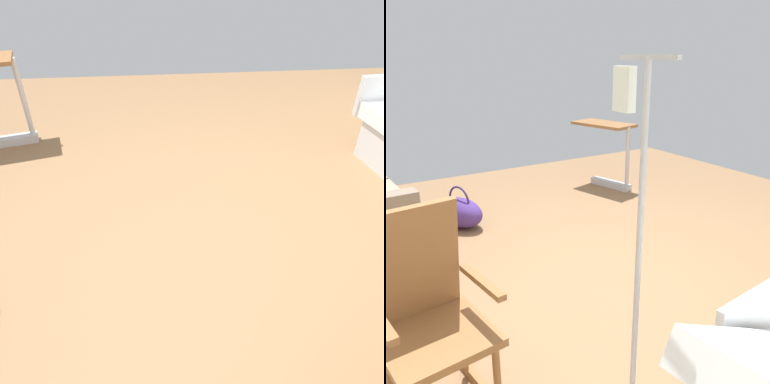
{
  "view_description": "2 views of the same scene",
  "coord_description": "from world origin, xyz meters",
  "views": [
    {
      "loc": [
        0.33,
        2.05,
        1.7
      ],
      "look_at": [
        0.2,
        0.71,
        0.76
      ],
      "focal_mm": 34.01,
      "sensor_mm": 36.0,
      "label": 1
    },
    {
      "loc": [
        -2.45,
        1.89,
        1.69
      ],
      "look_at": [
        -0.01,
        0.34,
        0.74
      ],
      "focal_mm": 39.52,
      "sensor_mm": 36.0,
      "label": 2
    }
  ],
  "objects": [
    {
      "name": "ground_plane",
      "position": [
        0.0,
        0.0,
        0.0
      ],
      "size": [
        6.89,
        6.89,
        0.0
      ],
      "primitive_type": "plane",
      "color": "olive"
    }
  ]
}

